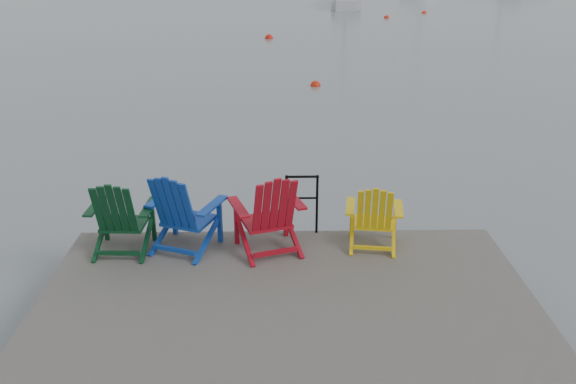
{
  "coord_description": "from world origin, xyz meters",
  "views": [
    {
      "loc": [
        -0.1,
        -5.6,
        4.49
      ],
      "look_at": [
        0.06,
        3.16,
        0.85
      ],
      "focal_mm": 38.0,
      "sensor_mm": 36.0,
      "label": 1
    }
  ],
  "objects_px": {
    "buoy_c": "(424,13)",
    "chair_yellow": "(374,215)",
    "buoy_b": "(269,39)",
    "chair_green": "(120,215)",
    "chair_red": "(269,212)",
    "handrail": "(302,199)",
    "buoy_d": "(387,18)",
    "buoy_a": "(315,86)",
    "chair_blue": "(182,211)",
    "sailboat_near": "(345,0)"
  },
  "relations": [
    {
      "from": "buoy_a",
      "to": "buoy_b",
      "type": "distance_m",
      "value": 10.65
    },
    {
      "from": "chair_green",
      "to": "buoy_d",
      "type": "xyz_separation_m",
      "value": [
        8.97,
        31.37,
        -1.05
      ]
    },
    {
      "from": "buoy_a",
      "to": "chair_blue",
      "type": "bearing_deg",
      "value": -101.72
    },
    {
      "from": "buoy_d",
      "to": "buoy_c",
      "type": "bearing_deg",
      "value": 41.94
    },
    {
      "from": "buoy_b",
      "to": "buoy_c",
      "type": "bearing_deg",
      "value": 47.28
    },
    {
      "from": "chair_yellow",
      "to": "buoy_c",
      "type": "relative_size",
      "value": 2.92
    },
    {
      "from": "buoy_b",
      "to": "chair_blue",
      "type": "bearing_deg",
      "value": -92.32
    },
    {
      "from": "chair_red",
      "to": "chair_yellow",
      "type": "distance_m",
      "value": 1.44
    },
    {
      "from": "chair_yellow",
      "to": "buoy_b",
      "type": "xyz_separation_m",
      "value": [
        -1.69,
        22.94,
        -0.99
      ]
    },
    {
      "from": "handrail",
      "to": "buoy_c",
      "type": "bearing_deg",
      "value": 74.25
    },
    {
      "from": "chair_green",
      "to": "buoy_c",
      "type": "height_order",
      "value": "chair_green"
    },
    {
      "from": "chair_red",
      "to": "chair_green",
      "type": "bearing_deg",
      "value": 161.14
    },
    {
      "from": "sailboat_near",
      "to": "buoy_c",
      "type": "xyz_separation_m",
      "value": [
        4.64,
        -5.6,
        -0.36
      ]
    },
    {
      "from": "handrail",
      "to": "chair_blue",
      "type": "xyz_separation_m",
      "value": [
        -1.65,
        -0.49,
        0.04
      ]
    },
    {
      "from": "chair_red",
      "to": "buoy_b",
      "type": "height_order",
      "value": "chair_red"
    },
    {
      "from": "chair_green",
      "to": "buoy_c",
      "type": "bearing_deg",
      "value": 73.52
    },
    {
      "from": "chair_red",
      "to": "sailboat_near",
      "type": "xyz_separation_m",
      "value": [
        5.26,
        39.64,
        -0.73
      ]
    },
    {
      "from": "handrail",
      "to": "chair_red",
      "type": "height_order",
      "value": "chair_red"
    },
    {
      "from": "chair_yellow",
      "to": "chair_blue",
      "type": "bearing_deg",
      "value": -171.32
    },
    {
      "from": "chair_yellow",
      "to": "sailboat_near",
      "type": "distance_m",
      "value": 39.73
    },
    {
      "from": "chair_green",
      "to": "buoy_a",
      "type": "height_order",
      "value": "chair_green"
    },
    {
      "from": "chair_blue",
      "to": "sailboat_near",
      "type": "relative_size",
      "value": 0.11
    },
    {
      "from": "buoy_c",
      "to": "handrail",
      "type": "bearing_deg",
      "value": -105.75
    },
    {
      "from": "sailboat_near",
      "to": "buoy_a",
      "type": "xyz_separation_m",
      "value": [
        -3.86,
        -27.12,
        -0.36
      ]
    },
    {
      "from": "buoy_c",
      "to": "chair_yellow",
      "type": "bearing_deg",
      "value": -104.0
    },
    {
      "from": "handrail",
      "to": "chair_blue",
      "type": "height_order",
      "value": "chair_blue"
    },
    {
      "from": "chair_blue",
      "to": "chair_red",
      "type": "relative_size",
      "value": 0.99
    },
    {
      "from": "handrail",
      "to": "chair_blue",
      "type": "distance_m",
      "value": 1.72
    },
    {
      "from": "handrail",
      "to": "buoy_b",
      "type": "xyz_separation_m",
      "value": [
        -0.72,
        22.47,
        -1.04
      ]
    },
    {
      "from": "handrail",
      "to": "buoy_b",
      "type": "distance_m",
      "value": 22.5
    },
    {
      "from": "chair_blue",
      "to": "buoy_c",
      "type": "xyz_separation_m",
      "value": [
        11.08,
        33.96,
        -1.09
      ]
    },
    {
      "from": "chair_green",
      "to": "chair_red",
      "type": "xyz_separation_m",
      "value": [
        2.02,
        -0.02,
        0.04
      ]
    },
    {
      "from": "chair_red",
      "to": "sailboat_near",
      "type": "bearing_deg",
      "value": 64.23
    },
    {
      "from": "handrail",
      "to": "buoy_c",
      "type": "height_order",
      "value": "handrail"
    },
    {
      "from": "sailboat_near",
      "to": "chair_green",
      "type": "bearing_deg",
      "value": -95.06
    },
    {
      "from": "chair_green",
      "to": "chair_red",
      "type": "distance_m",
      "value": 2.02
    },
    {
      "from": "buoy_b",
      "to": "sailboat_near",
      "type": "bearing_deg",
      "value": 71.62
    },
    {
      "from": "chair_blue",
      "to": "chair_green",
      "type": "bearing_deg",
      "value": -154.46
    },
    {
      "from": "sailboat_near",
      "to": "buoy_c",
      "type": "relative_size",
      "value": 32.81
    },
    {
      "from": "chair_blue",
      "to": "buoy_b",
      "type": "relative_size",
      "value": 2.87
    },
    {
      "from": "handrail",
      "to": "sailboat_near",
      "type": "bearing_deg",
      "value": 83.0
    },
    {
      "from": "chair_green",
      "to": "chair_yellow",
      "type": "relative_size",
      "value": 1.12
    },
    {
      "from": "handrail",
      "to": "buoy_a",
      "type": "bearing_deg",
      "value": 85.52
    },
    {
      "from": "buoy_d",
      "to": "handrail",
      "type": "bearing_deg",
      "value": -101.89
    },
    {
      "from": "sailboat_near",
      "to": "buoy_d",
      "type": "height_order",
      "value": "sailboat_near"
    },
    {
      "from": "chair_green",
      "to": "buoy_a",
      "type": "bearing_deg",
      "value": 77.56
    },
    {
      "from": "handrail",
      "to": "chair_blue",
      "type": "relative_size",
      "value": 0.77
    },
    {
      "from": "buoy_b",
      "to": "buoy_d",
      "type": "distance_m",
      "value": 11.03
    },
    {
      "from": "chair_green",
      "to": "handrail",
      "type": "bearing_deg",
      "value": 15.4
    },
    {
      "from": "chair_yellow",
      "to": "buoy_c",
      "type": "height_order",
      "value": "chair_yellow"
    }
  ]
}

